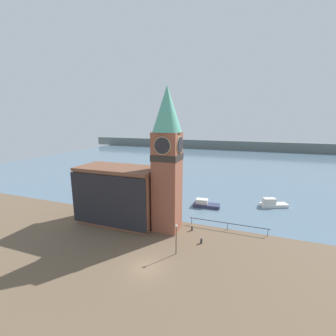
% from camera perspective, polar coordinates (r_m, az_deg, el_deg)
% --- Properties ---
extents(ground_plane, '(160.00, 160.00, 0.00)m').
position_cam_1_polar(ground_plane, '(27.98, -5.51, -23.79)').
color(ground_plane, brown).
extents(water, '(160.00, 120.00, 0.00)m').
position_cam_1_polar(water, '(95.00, 13.68, 1.72)').
color(water, slate).
rests_on(water, ground_plane).
extents(far_shoreline, '(180.00, 3.00, 5.00)m').
position_cam_1_polar(far_shoreline, '(134.14, 15.72, 5.60)').
color(far_shoreline, slate).
rests_on(far_shoreline, water).
extents(pier_railing, '(11.88, 0.08, 1.09)m').
position_cam_1_polar(pier_railing, '(36.29, 14.93, -13.52)').
color(pier_railing, '#232328').
rests_on(pier_railing, ground_plane).
extents(clock_tower, '(4.20, 4.20, 21.07)m').
position_cam_1_polar(clock_tower, '(32.32, -0.20, 2.84)').
color(clock_tower, brown).
rests_on(clock_tower, ground_plane).
extents(pier_building, '(12.76, 6.40, 9.19)m').
position_cam_1_polar(pier_building, '(37.27, -12.57, -6.66)').
color(pier_building, '#935B42').
rests_on(pier_building, ground_plane).
extents(boat_near, '(5.13, 2.34, 1.48)m').
position_cam_1_polar(boat_near, '(44.48, 9.41, -9.02)').
color(boat_near, '#333856').
rests_on(boat_near, water).
extents(boat_far, '(5.40, 3.52, 1.71)m').
position_cam_1_polar(boat_far, '(48.24, 24.93, -8.22)').
color(boat_far, silver).
rests_on(boat_far, water).
extents(mooring_bollard_near, '(0.30, 0.30, 0.72)m').
position_cam_1_polar(mooring_bollard_near, '(32.28, 8.46, -17.77)').
color(mooring_bollard_near, '#2D2D33').
rests_on(mooring_bollard_near, ground_plane).
extents(mooring_bollard_far, '(0.28, 0.28, 0.73)m').
position_cam_1_polar(mooring_bollard_far, '(35.31, 6.11, -14.93)').
color(mooring_bollard_far, '#2D2D33').
rests_on(mooring_bollard_far, ground_plane).
extents(lamp_post, '(0.32, 0.32, 3.96)m').
position_cam_1_polar(lamp_post, '(28.62, 2.08, -16.33)').
color(lamp_post, black).
rests_on(lamp_post, ground_plane).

